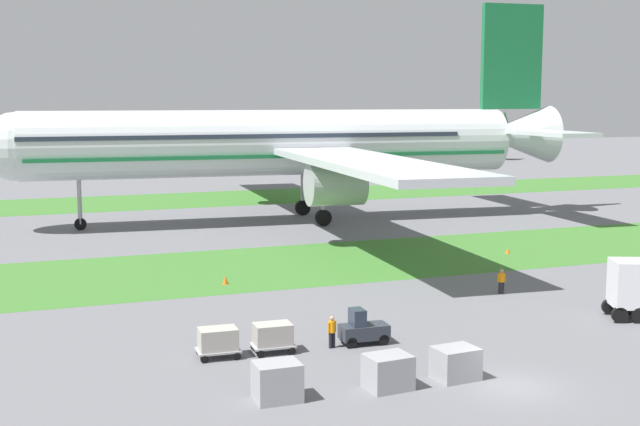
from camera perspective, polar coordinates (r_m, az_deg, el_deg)
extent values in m
plane|color=slate|center=(40.65, 12.92, -11.40)|extent=(400.00, 400.00, 0.00)
cube|color=#3D752D|center=(67.66, -1.68, -3.48)|extent=(320.00, 16.77, 0.01)
cube|color=#3D752D|center=(111.22, -9.33, 0.87)|extent=(320.00, 16.77, 0.01)
cylinder|color=silver|center=(89.84, -3.08, 4.77)|extent=(52.15, 10.93, 6.94)
sphere|color=silver|center=(87.68, -19.83, 4.25)|extent=(6.80, 6.80, 6.80)
cone|color=silver|center=(100.15, 13.02, 5.19)|extent=(9.32, 7.26, 6.59)
cube|color=#19703D|center=(89.91, -3.07, 4.00)|extent=(50.90, 10.97, 0.36)
cube|color=#283342|center=(89.14, -5.07, 5.29)|extent=(45.86, 10.51, 0.44)
cube|color=silver|center=(70.79, 3.27, 3.39)|extent=(10.87, 35.25, 0.62)
cylinder|color=#A3A3A8|center=(75.53, 1.06, 1.94)|extent=(5.33, 4.20, 3.82)
cube|color=silver|center=(110.87, -3.94, 4.98)|extent=(10.87, 35.25, 0.62)
cylinder|color=#A3A3A8|center=(105.66, -3.98, 3.60)|extent=(5.33, 4.20, 3.82)
cube|color=silver|center=(92.57, 15.23, 5.25)|extent=(5.56, 12.94, 0.44)
cube|color=silver|center=(107.25, 10.54, 5.70)|extent=(5.56, 12.94, 0.44)
cube|color=#19703D|center=(99.87, 12.86, 10.27)|extent=(7.42, 1.32, 11.80)
cylinder|color=#A3A3A8|center=(87.86, -16.00, 1.49)|extent=(0.44, 0.44, 6.86)
cylinder|color=black|center=(88.29, -15.91, -0.72)|extent=(1.23, 0.51, 1.20)
cylinder|color=#A3A3A8|center=(87.22, 0.23, 1.83)|extent=(0.44, 0.44, 6.61)
cylinder|color=black|center=(87.63, 0.23, -0.32)|extent=(1.74, 0.72, 1.70)
cylinder|color=#A3A3A8|center=(95.20, -1.19, 2.33)|extent=(0.44, 0.44, 6.61)
cylinder|color=black|center=(95.57, -1.18, 0.36)|extent=(1.74, 0.72, 1.70)
cube|color=#2D333D|center=(46.05, 3.00, -8.02)|extent=(2.66, 1.43, 0.77)
cube|color=#283342|center=(45.69, 2.55, -7.06)|extent=(0.75, 1.13, 0.90)
cylinder|color=black|center=(46.96, 3.81, -8.20)|extent=(0.61, 0.23, 0.60)
cylinder|color=black|center=(45.98, 4.32, -8.56)|extent=(0.61, 0.23, 0.60)
cylinder|color=black|center=(46.35, 1.69, -8.41)|extent=(0.61, 0.23, 0.60)
cylinder|color=black|center=(45.35, 2.16, -8.77)|extent=(0.61, 0.23, 0.60)
cube|color=#A3A3A8|center=(44.64, -3.21, -8.92)|extent=(2.27, 1.61, 0.10)
cube|color=#ADA89E|center=(44.47, -3.22, -8.18)|extent=(2.00, 1.41, 1.10)
cylinder|color=black|center=(45.54, -2.40, -8.84)|extent=(0.41, 0.14, 0.40)
cylinder|color=black|center=(44.27, -1.92, -9.33)|extent=(0.41, 0.14, 0.40)
cylinder|color=black|center=(45.14, -4.47, -9.00)|extent=(0.41, 0.14, 0.40)
cylinder|color=black|center=(43.86, -4.05, -9.50)|extent=(0.41, 0.14, 0.40)
cube|color=#A3A3A8|center=(44.03, -6.91, -9.20)|extent=(2.27, 1.61, 0.10)
cube|color=#ADA89E|center=(43.86, -6.92, -8.45)|extent=(2.00, 1.41, 1.10)
cylinder|color=black|center=(44.89, -6.02, -9.12)|extent=(0.41, 0.14, 0.40)
cylinder|color=black|center=(43.60, -5.64, -9.63)|extent=(0.41, 0.14, 0.40)
cylinder|color=black|center=(44.60, -8.15, -9.27)|extent=(0.41, 0.14, 0.40)
cylinder|color=black|center=(43.30, -7.83, -9.79)|extent=(0.41, 0.14, 0.40)
cylinder|color=black|center=(55.41, 20.14, -5.99)|extent=(1.00, 0.65, 0.96)
cylinder|color=black|center=(53.57, 20.79, -6.49)|extent=(1.00, 0.65, 0.96)
cylinder|color=black|center=(55.08, 19.02, -6.02)|extent=(1.00, 0.65, 0.96)
cylinder|color=black|center=(53.23, 19.63, -6.52)|extent=(1.00, 0.65, 0.96)
cylinder|color=black|center=(45.30, 0.71, -8.62)|extent=(0.18, 0.18, 0.85)
cylinder|color=black|center=(45.44, 0.92, -8.57)|extent=(0.18, 0.18, 0.85)
cylinder|color=orange|center=(45.17, 0.82, -7.70)|extent=(0.36, 0.36, 0.62)
sphere|color=tan|center=(45.04, 0.82, -7.14)|extent=(0.24, 0.24, 0.24)
cylinder|color=orange|center=(45.03, 0.60, -7.79)|extent=(0.10, 0.10, 0.58)
cylinder|color=orange|center=(45.32, 1.04, -7.69)|extent=(0.10, 0.10, 0.58)
cylinder|color=black|center=(58.62, 12.08, -4.99)|extent=(0.18, 0.18, 0.85)
cylinder|color=black|center=(58.69, 12.28, -4.98)|extent=(0.18, 0.18, 0.85)
cylinder|color=orange|center=(58.50, 12.20, -4.29)|extent=(0.36, 0.36, 0.62)
sphere|color=tan|center=(58.40, 12.21, -3.85)|extent=(0.24, 0.24, 0.24)
cylinder|color=orange|center=(58.44, 11.98, -4.32)|extent=(0.10, 0.10, 0.58)
cylinder|color=orange|center=(58.57, 12.41, -4.31)|extent=(0.10, 0.10, 0.58)
cube|color=#A3A3A8|center=(37.79, -2.92, -11.33)|extent=(2.02, 1.63, 1.71)
cube|color=#A3A3A8|center=(40.98, 9.16, -10.01)|extent=(2.13, 1.76, 1.53)
cube|color=#A3A3A8|center=(39.29, 4.62, -10.68)|extent=(2.13, 1.76, 1.60)
cone|color=orange|center=(73.89, 12.59, -2.51)|extent=(0.44, 0.44, 0.49)
cone|color=orange|center=(60.79, -6.43, -4.52)|extent=(0.44, 0.44, 0.63)
cylinder|color=#4C3823|center=(155.73, -19.67, 3.00)|extent=(0.70, 0.70, 2.85)
cone|color=#1E4223|center=(155.45, -19.74, 4.62)|extent=(3.68, 3.68, 5.96)
cylinder|color=#4C3823|center=(156.68, -15.12, 3.26)|extent=(0.70, 0.70, 3.09)
cone|color=#1E4223|center=(156.42, -15.17, 4.82)|extent=(4.37, 4.37, 5.46)
cylinder|color=#4C3823|center=(161.16, -10.93, 3.46)|extent=(0.70, 0.70, 2.82)
cone|color=#1E4223|center=(160.88, -10.97, 5.15)|extent=(4.01, 4.01, 6.73)
cylinder|color=#4C3823|center=(162.86, -6.00, 3.55)|extent=(0.70, 0.70, 2.56)
cone|color=#1E4223|center=(162.60, -6.02, 5.07)|extent=(6.38, 6.38, 6.07)
cylinder|color=#4C3823|center=(166.66, -2.09, 3.79)|extent=(0.70, 0.70, 3.17)
cone|color=#1E4223|center=(166.39, -2.09, 5.50)|extent=(4.12, 4.12, 6.79)
cylinder|color=#4C3823|center=(166.86, 1.44, 3.94)|extent=(0.70, 0.70, 3.96)
cone|color=#1E4223|center=(166.60, 1.45, 5.71)|extent=(5.91, 5.91, 6.35)
cylinder|color=#4C3823|center=(174.32, 5.21, 3.95)|extent=(0.70, 0.70, 3.20)
cone|color=#1E4223|center=(174.03, 5.23, 5.76)|extent=(5.89, 5.89, 7.81)
cylinder|color=#4C3823|center=(176.03, 8.66, 3.83)|extent=(0.70, 0.70, 2.61)
cone|color=#1E4223|center=(175.80, 8.68, 5.11)|extent=(6.00, 6.00, 5.28)
cylinder|color=#4C3823|center=(186.01, 12.33, 4.02)|extent=(0.70, 0.70, 3.05)
cone|color=#1E4223|center=(185.75, 12.38, 5.63)|extent=(4.55, 4.55, 7.41)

